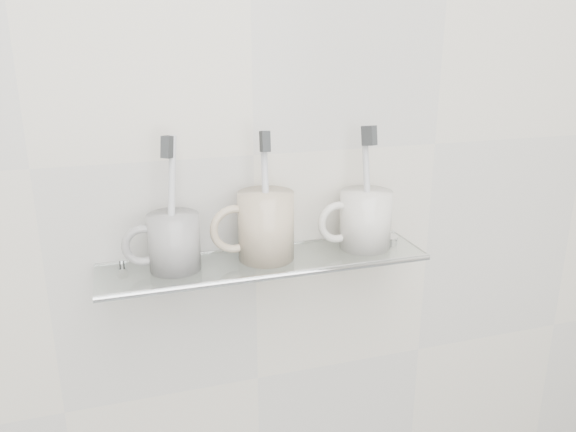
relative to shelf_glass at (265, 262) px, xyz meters
name	(u,v)px	position (x,y,z in m)	size (l,w,h in m)	color
wall_back	(254,155)	(0.00, 0.06, 0.15)	(2.50, 2.50, 0.00)	beige
shelf_glass	(265,262)	(0.00, 0.00, 0.00)	(0.50, 0.12, 0.01)	silver
shelf_rail	(276,276)	(0.00, -0.06, 0.00)	(0.01, 0.01, 0.50)	silver
bracket_left	(123,273)	(-0.21, 0.05, -0.01)	(0.02, 0.02, 0.03)	silver
bracket_right	(376,244)	(0.21, 0.05, -0.01)	(0.02, 0.02, 0.03)	silver
mug_left	(174,242)	(-0.13, 0.00, 0.05)	(0.07, 0.07, 0.08)	white
mug_left_handle	(143,245)	(-0.18, 0.00, 0.05)	(0.06, 0.06, 0.01)	white
toothbrush_left	(172,203)	(-0.13, 0.00, 0.10)	(0.01, 0.01, 0.19)	silver
bristles_left	(168,147)	(-0.13, 0.00, 0.19)	(0.01, 0.02, 0.03)	#2F3133
mug_center	(266,226)	(0.00, 0.00, 0.06)	(0.08, 0.08, 0.10)	beige
mug_center_handle	(235,229)	(-0.05, 0.00, 0.06)	(0.07, 0.07, 0.01)	beige
toothbrush_center	(266,195)	(0.00, 0.00, 0.10)	(0.01, 0.01, 0.19)	silver
bristles_center	(265,141)	(0.00, 0.00, 0.19)	(0.01, 0.02, 0.03)	#2F3133
mug_right	(365,219)	(0.17, 0.00, 0.05)	(0.08, 0.08, 0.09)	silver
mug_right_handle	(338,222)	(0.12, 0.00, 0.05)	(0.07, 0.07, 0.01)	silver
toothbrush_right	(367,186)	(0.17, 0.00, 0.10)	(0.01, 0.01, 0.19)	#B7B7B7
bristles_right	(369,136)	(0.17, 0.00, 0.19)	(0.01, 0.02, 0.03)	#2F3133
chrome_cap	(387,240)	(0.21, 0.00, 0.01)	(0.03, 0.03, 0.01)	silver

